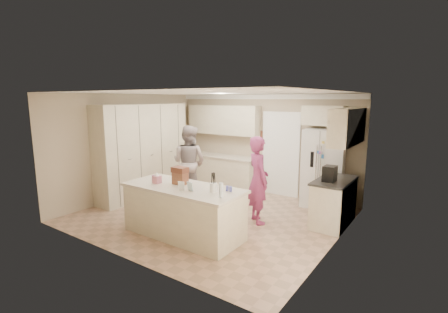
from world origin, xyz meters
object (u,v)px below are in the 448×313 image
Objects in this scene: utensil_crock at (213,187)px; tissue_box at (157,179)px; refrigerator at (323,168)px; teen_girl at (258,180)px; dollhouse_body at (180,178)px; teen_boy at (189,163)px; coffee_maker at (330,174)px; island_base at (183,212)px.

utensil_crock is 1.07× the size of tissue_box.
refrigerator is 3.82m from tissue_box.
teen_girl is at bearing 83.62° from utensil_crock.
refrigerator is 3.45m from dollhouse_body.
tissue_box is 2.02m from teen_boy.
tissue_box is at bearing 87.41° from teen_girl.
coffee_maker is at bearing 39.29° from dollhouse_body.
utensil_crock is 0.58× the size of dollhouse_body.
teen_girl reaches higher than dollhouse_body.
island_base is 1.19× the size of teen_boy.
coffee_maker reaches higher than utensil_crock.
refrigerator is 12.00× the size of utensil_crock.
dollhouse_body is 1.58m from teen_girl.
teen_girl reaches higher than utensil_crock.
coffee_maker is 0.16× the size of teen_boy.
utensil_crock is 2.63m from teen_boy.
teen_boy is 2.19m from teen_girl.
teen_girl is at bearing 161.55° from teen_boy.
teen_girl is (-0.75, -1.74, -0.02)m from refrigerator.
teen_boy is at bearing 113.63° from tissue_box.
island_base is 0.86m from utensil_crock.
island_base is (-2.05, -1.90, -0.63)m from coffee_maker.
refrigerator is at bearing 60.46° from dollhouse_body.
dollhouse_body is at bearing 118.18° from teen_boy.
refrigerator is 0.82× the size of island_base.
teen_boy is at bearing -177.45° from coffee_maker.
teen_boy is 1.05× the size of teen_girl.
teen_boy is (-1.36, 1.75, 0.48)m from island_base.
island_base is 15.71× the size of tissue_box.
teen_boy is at bearing 139.79° from utensil_crock.
refrigerator is 3.18m from utensil_crock.
teen_boy is at bearing 127.85° from island_base.
tissue_box is at bearing -153.43° from dollhouse_body.
teen_boy reaches higher than teen_girl.
refrigerator is at bearing 63.44° from island_base.
dollhouse_body is at bearing -140.71° from coffee_maker.
coffee_maker reaches higher than island_base.
dollhouse_body is at bearing -127.79° from refrigerator.
refrigerator reaches higher than utensil_crock.
teen_girl is at bearing -156.47° from coffee_maker.
refrigerator is 3.49m from island_base.
coffee_maker is 2.00× the size of utensil_crock.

